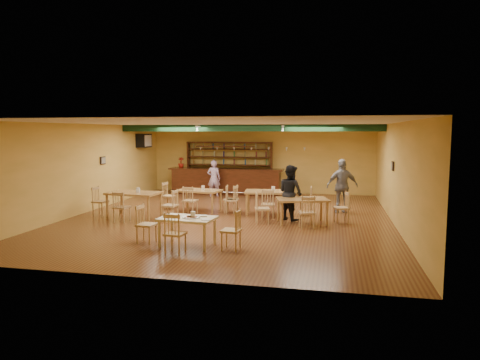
% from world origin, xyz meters
% --- Properties ---
extents(floor, '(12.00, 12.00, 0.00)m').
position_xyz_m(floor, '(0.00, 0.00, 0.00)').
color(floor, '#592F19').
rests_on(floor, ground).
extents(ceiling_beam, '(10.00, 0.30, 0.25)m').
position_xyz_m(ceiling_beam, '(0.00, 2.80, 2.87)').
color(ceiling_beam, black).
rests_on(ceiling_beam, ceiling).
extents(track_rail_left, '(0.05, 2.50, 0.05)m').
position_xyz_m(track_rail_left, '(-1.80, 3.40, 2.94)').
color(track_rail_left, white).
rests_on(track_rail_left, ceiling).
extents(track_rail_right, '(0.05, 2.50, 0.05)m').
position_xyz_m(track_rail_right, '(1.40, 3.40, 2.94)').
color(track_rail_right, white).
rests_on(track_rail_right, ceiling).
extents(ac_unit, '(0.34, 0.70, 0.48)m').
position_xyz_m(ac_unit, '(-4.80, 4.20, 2.35)').
color(ac_unit, white).
rests_on(ac_unit, wall_left).
extents(picture_left, '(0.04, 0.34, 0.28)m').
position_xyz_m(picture_left, '(-4.97, 1.00, 1.70)').
color(picture_left, black).
rests_on(picture_left, wall_left).
extents(picture_right, '(0.04, 0.34, 0.28)m').
position_xyz_m(picture_right, '(4.97, 0.50, 1.70)').
color(picture_right, black).
rests_on(picture_right, wall_right).
extents(bar_counter, '(5.05, 0.85, 1.13)m').
position_xyz_m(bar_counter, '(-1.40, 5.15, 0.56)').
color(bar_counter, black).
rests_on(bar_counter, ground).
extents(back_bar_hutch, '(3.91, 0.40, 2.28)m').
position_xyz_m(back_bar_hutch, '(-1.40, 5.78, 1.14)').
color(back_bar_hutch, black).
rests_on(back_bar_hutch, ground).
extents(poinsettia, '(0.33, 0.33, 0.46)m').
position_xyz_m(poinsettia, '(-3.47, 5.15, 1.36)').
color(poinsettia, '#A11B0E').
rests_on(poinsettia, bar_counter).
extents(dining_table_a, '(1.58, 1.08, 0.73)m').
position_xyz_m(dining_table_a, '(-1.33, 0.98, 0.37)').
color(dining_table_a, '#9F7038').
rests_on(dining_table_a, ground).
extents(dining_table_b, '(1.66, 1.11, 0.78)m').
position_xyz_m(dining_table_b, '(1.12, 0.84, 0.39)').
color(dining_table_b, '#9F7038').
rests_on(dining_table_b, ground).
extents(dining_table_c, '(1.71, 1.12, 0.81)m').
position_xyz_m(dining_table_c, '(-3.00, -0.61, 0.41)').
color(dining_table_c, '#9F7038').
rests_on(dining_table_c, ground).
extents(dining_table_d, '(1.68, 1.26, 0.75)m').
position_xyz_m(dining_table_d, '(2.31, -0.39, 0.37)').
color(dining_table_d, '#9F7038').
rests_on(dining_table_d, ground).
extents(near_table, '(1.37, 0.95, 0.70)m').
position_xyz_m(near_table, '(-0.19, -3.63, 0.35)').
color(near_table, beige).
rests_on(near_table, ground).
extents(pizza_tray, '(0.54, 0.54, 0.01)m').
position_xyz_m(pizza_tray, '(-0.10, -3.63, 0.71)').
color(pizza_tray, silver).
rests_on(pizza_tray, near_table).
extents(parmesan_shaker, '(0.08, 0.08, 0.11)m').
position_xyz_m(parmesan_shaker, '(-0.61, -3.77, 0.75)').
color(parmesan_shaker, '#EAE5C6').
rests_on(parmesan_shaker, near_table).
extents(napkin_stack, '(0.24, 0.21, 0.03)m').
position_xyz_m(napkin_stack, '(0.14, -3.45, 0.71)').
color(napkin_stack, white).
rests_on(napkin_stack, near_table).
extents(pizza_server, '(0.26, 0.31, 0.00)m').
position_xyz_m(pizza_server, '(0.04, -3.59, 0.72)').
color(pizza_server, silver).
rests_on(pizza_server, pizza_tray).
extents(side_plate, '(0.24, 0.24, 0.01)m').
position_xyz_m(side_plate, '(0.32, -3.82, 0.70)').
color(side_plate, white).
rests_on(side_plate, near_table).
extents(patron_bar, '(0.61, 0.44, 1.53)m').
position_xyz_m(patron_bar, '(-1.73, 4.33, 0.77)').
color(patron_bar, '#824AA1').
rests_on(patron_bar, ground).
extents(patron_right_a, '(1.05, 1.05, 1.72)m').
position_xyz_m(patron_right_a, '(1.92, 0.04, 0.86)').
color(patron_right_a, black).
rests_on(patron_right_a, ground).
extents(patron_right_b, '(1.15, 0.73, 1.82)m').
position_xyz_m(patron_right_b, '(3.51, 1.61, 0.91)').
color(patron_right_b, gray).
rests_on(patron_right_b, ground).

